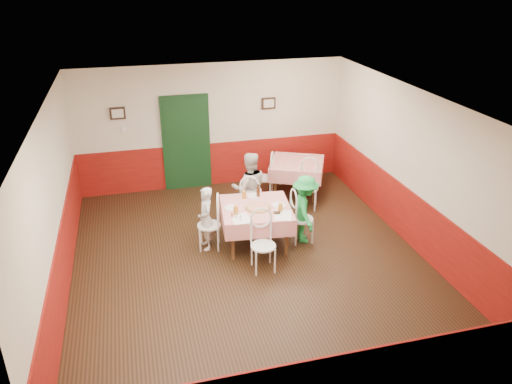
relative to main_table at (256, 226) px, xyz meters
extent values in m
plane|color=black|center=(-0.25, -0.56, -0.38)|extent=(7.00, 7.00, 0.00)
plane|color=white|center=(-0.25, -0.56, 2.42)|extent=(7.00, 7.00, 0.00)
cube|color=beige|center=(-0.25, 2.94, 1.02)|extent=(6.00, 0.10, 2.80)
cube|color=beige|center=(-0.25, -4.06, 1.02)|extent=(6.00, 0.10, 2.80)
cube|color=beige|center=(-3.25, -0.56, 1.02)|extent=(0.10, 7.00, 2.80)
cube|color=beige|center=(2.75, -0.56, 1.02)|extent=(0.10, 7.00, 2.80)
cube|color=maroon|center=(-0.25, 2.92, 0.12)|extent=(6.00, 0.03, 1.00)
cube|color=maroon|center=(-3.24, -0.56, 0.12)|extent=(0.03, 7.00, 1.00)
cube|color=maroon|center=(2.73, -0.56, 0.12)|extent=(0.03, 7.00, 1.00)
cube|color=black|center=(-0.85, 2.89, 0.68)|extent=(0.96, 0.06, 2.10)
cube|color=black|center=(-2.25, 2.89, 1.48)|extent=(0.32, 0.03, 0.26)
cube|color=black|center=(1.05, 2.89, 1.48)|extent=(0.32, 0.03, 0.26)
cube|color=white|center=(-2.15, 2.89, 1.12)|extent=(0.10, 0.03, 0.10)
cube|color=red|center=(0.00, 0.00, 0.00)|extent=(1.35, 1.35, 0.77)
cube|color=red|center=(1.44, 1.94, 0.00)|extent=(1.48, 1.48, 0.77)
cylinder|color=#B74723|center=(0.02, -0.06, 0.40)|extent=(0.47, 0.47, 0.03)
cylinder|color=white|center=(-0.43, 0.06, 0.39)|extent=(0.28, 0.28, 0.01)
cylinder|color=white|center=(0.41, -0.06, 0.39)|extent=(0.28, 0.28, 0.01)
cylinder|color=white|center=(0.06, 0.44, 0.39)|extent=(0.28, 0.28, 0.01)
cylinder|color=#BF7219|center=(-0.41, -0.20, 0.46)|extent=(0.09, 0.09, 0.16)
cylinder|color=#BF7219|center=(0.37, -0.27, 0.46)|extent=(0.08, 0.08, 0.14)
cylinder|color=#BF7219|center=(-0.12, 0.40, 0.45)|extent=(0.08, 0.08, 0.14)
cylinder|color=#381C0A|center=(0.14, 0.39, 0.50)|extent=(0.07, 0.07, 0.23)
cylinder|color=silver|center=(-0.44, -0.35, 0.43)|extent=(0.04, 0.04, 0.09)
cylinder|color=silver|center=(-0.38, -0.44, 0.43)|extent=(0.04, 0.04, 0.09)
cylinder|color=#B23319|center=(-0.50, -0.28, 0.43)|extent=(0.04, 0.04, 0.09)
cube|color=white|center=(-0.37, -0.37, 0.39)|extent=(0.31, 0.41, 0.00)
cube|color=white|center=(0.36, -0.44, 0.39)|extent=(0.41, 0.47, 0.00)
cube|color=black|center=(0.29, -0.34, 0.40)|extent=(0.12, 0.10, 0.02)
imported|color=gray|center=(-0.89, 0.10, 0.21)|extent=(0.30, 0.44, 1.18)
imported|color=gray|center=(0.10, 0.89, 0.35)|extent=(0.75, 0.61, 1.46)
imported|color=gray|center=(0.89, -0.10, 0.27)|extent=(0.58, 0.89, 1.29)
camera|label=1|loc=(-2.01, -7.72, 4.32)|focal=35.00mm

